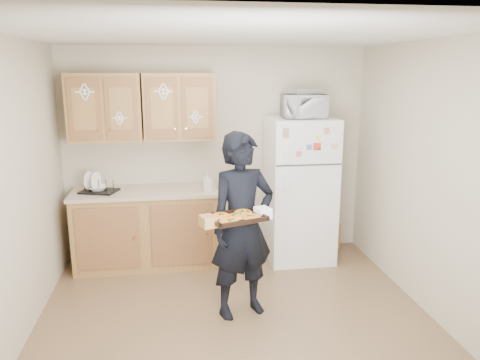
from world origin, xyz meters
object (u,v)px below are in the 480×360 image
Objects in this scene: refrigerator at (300,190)px; dish_rack at (99,185)px; person at (242,226)px; microwave at (304,106)px; baking_tray at (236,218)px.

refrigerator is 4.44× the size of dish_rack.
refrigerator reaches higher than dish_rack.
dish_rack is (-2.30, 0.04, 0.13)m from refrigerator.
dish_rack is at bearing 119.78° from person.
microwave reaches higher than refrigerator.
microwave is 1.25× the size of dish_rack.
microwave is at bearing -2.26° from dish_rack.
refrigerator is at bearing 98.21° from microwave.
person reaches higher than dish_rack.
refrigerator is 1.80m from baking_tray.
baking_tray is at bearing -127.46° from person.
refrigerator is at bearing -1.03° from dish_rack.
microwave is 2.46m from dish_rack.
person reaches higher than refrigerator.
baking_tray is (-0.97, -1.51, 0.18)m from refrigerator.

